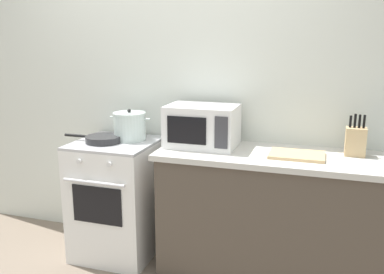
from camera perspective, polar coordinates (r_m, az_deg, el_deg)
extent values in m
cube|color=silver|center=(3.26, 2.52, 5.67)|extent=(4.40, 0.10, 2.50)
cube|color=#4C4238|center=(3.04, 11.73, -11.08)|extent=(1.64, 0.56, 0.88)
cube|color=beige|center=(2.89, 12.15, -2.72)|extent=(1.70, 0.60, 0.04)
cube|color=white|center=(3.36, -10.20, -8.41)|extent=(0.60, 0.60, 0.90)
cube|color=#B7B7BC|center=(3.22, -10.53, -0.79)|extent=(0.60, 0.60, 0.02)
cube|color=black|center=(3.09, -12.90, -9.12)|extent=(0.39, 0.01, 0.28)
cylinder|color=silver|center=(3.01, -13.33, -6.12)|extent=(0.48, 0.02, 0.02)
cylinder|color=silver|center=(3.04, -15.24, -3.24)|extent=(0.04, 0.02, 0.04)
cylinder|color=silver|center=(2.92, -11.27, -3.71)|extent=(0.04, 0.02, 0.04)
cylinder|color=silver|center=(3.24, -8.54, 1.36)|extent=(0.24, 0.24, 0.20)
cylinder|color=silver|center=(3.22, -8.60, 3.23)|extent=(0.25, 0.25, 0.01)
sphere|color=black|center=(3.21, -8.62, 3.59)|extent=(0.03, 0.03, 0.03)
cylinder|color=silver|center=(3.29, -10.81, 2.72)|extent=(0.05, 0.01, 0.01)
cylinder|color=silver|center=(3.16, -6.27, 2.47)|extent=(0.05, 0.01, 0.01)
cylinder|color=#28282B|center=(3.21, -12.03, -0.28)|extent=(0.27, 0.27, 0.05)
cylinder|color=black|center=(3.33, -15.57, 0.18)|extent=(0.20, 0.02, 0.02)
cube|color=white|center=(3.01, 1.43, 1.56)|extent=(0.50, 0.36, 0.30)
cube|color=black|center=(2.86, -0.77, 0.92)|extent=(0.28, 0.01, 0.19)
cube|color=#38383D|center=(2.79, 4.01, 0.59)|extent=(0.09, 0.01, 0.22)
cube|color=tan|center=(2.85, 14.19, -2.40)|extent=(0.36, 0.26, 0.02)
cube|color=tan|center=(2.97, 21.50, -0.61)|extent=(0.13, 0.10, 0.19)
cylinder|color=black|center=(2.94, 20.91, 1.99)|extent=(0.02, 0.02, 0.08)
cylinder|color=black|center=(2.94, 21.46, 2.08)|extent=(0.02, 0.02, 0.09)
cylinder|color=black|center=(2.95, 22.00, 2.01)|extent=(0.02, 0.02, 0.09)
cylinder|color=black|center=(2.95, 22.54, 1.96)|extent=(0.02, 0.02, 0.09)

